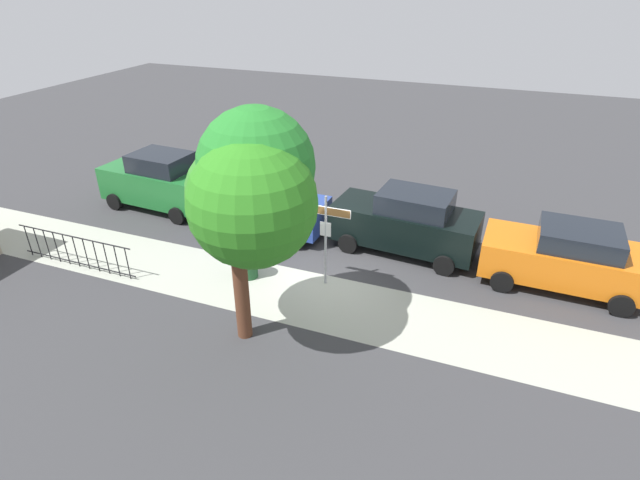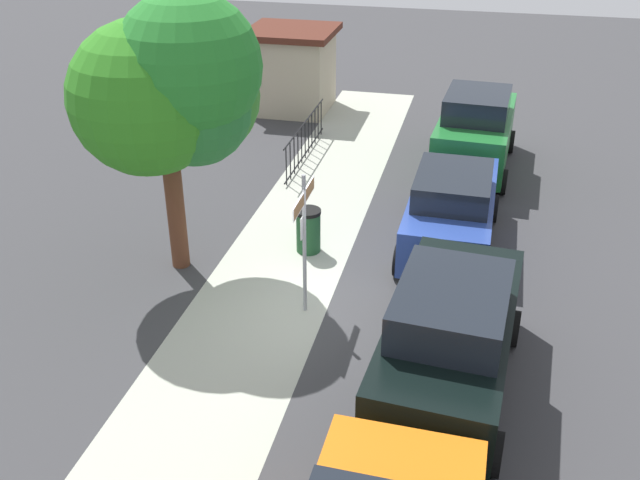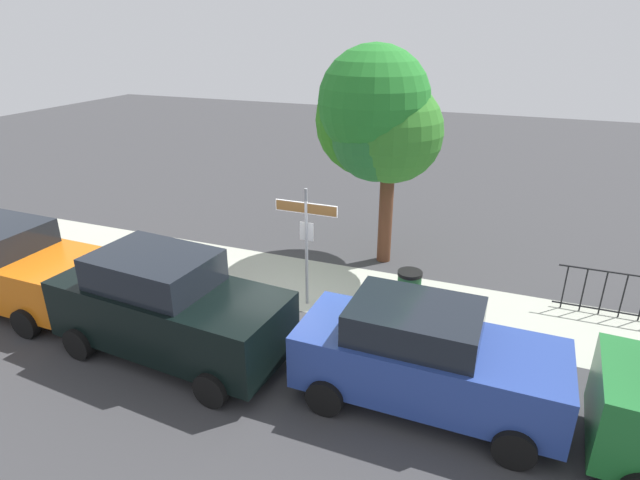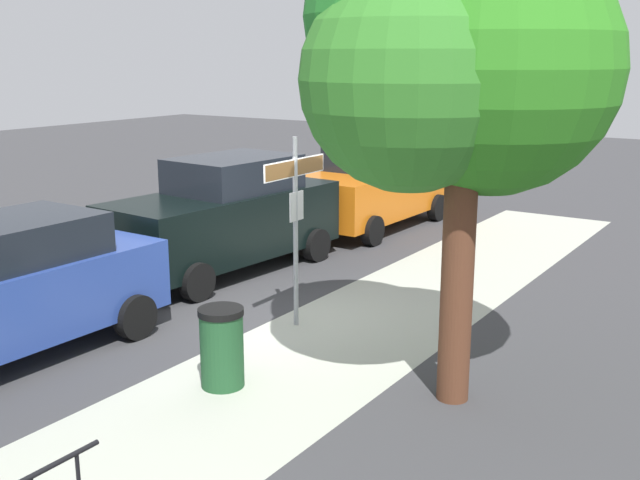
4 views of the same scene
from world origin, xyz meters
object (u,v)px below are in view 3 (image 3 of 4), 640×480
at_px(shade_tree, 377,121).
at_px(car_black, 168,307).
at_px(car_blue, 425,357).
at_px(trash_bin, 409,291).
at_px(street_sign, 306,228).
at_px(car_orange, 7,264).

height_order(shade_tree, car_black, shade_tree).
bearing_deg(car_blue, shade_tree, 115.71).
height_order(car_blue, trash_bin, car_blue).
relative_size(shade_tree, trash_bin, 5.74).
bearing_deg(street_sign, shade_tree, 72.40).
distance_m(street_sign, trash_bin, 2.68).
height_order(street_sign, shade_tree, shade_tree).
bearing_deg(car_orange, car_black, -3.54).
xyz_separation_m(car_orange, car_black, (4.68, -0.39, 0.08)).
distance_m(street_sign, shade_tree, 3.33).
relative_size(car_orange, car_black, 0.95).
height_order(shade_tree, car_orange, shade_tree).
distance_m(car_orange, car_black, 4.70).
distance_m(car_blue, trash_bin, 3.10).
xyz_separation_m(street_sign, car_blue, (3.12, -2.44, -0.94)).
xyz_separation_m(car_black, car_blue, (4.83, 0.32, -0.11)).
relative_size(street_sign, car_blue, 0.64).
bearing_deg(car_black, trash_bin, 43.98).
bearing_deg(car_orange, street_sign, 21.56).
relative_size(street_sign, car_orange, 0.62).
height_order(street_sign, car_blue, street_sign).
bearing_deg(car_orange, shade_tree, 35.66).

